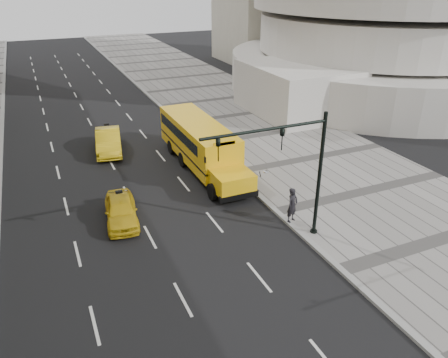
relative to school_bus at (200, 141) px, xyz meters
name	(u,v)px	position (x,y,z in m)	size (l,w,h in m)	color
ground	(144,191)	(-4.50, -2.26, -1.76)	(140.00, 140.00, 0.00)	black
sidewalk_museum	(311,159)	(7.50, -2.26, -1.69)	(12.00, 140.00, 0.15)	gray
curb_museum	(234,173)	(1.50, -2.26, -1.69)	(0.30, 140.00, 0.15)	gray
school_bus	(200,141)	(0.00, 0.00, 0.00)	(2.96, 11.56, 3.19)	yellow
taxi_near	(121,210)	(-6.45, -5.21, -1.08)	(1.62, 4.02, 1.37)	gold
taxi_far	(108,141)	(-5.19, 5.02, -0.95)	(1.72, 4.93, 1.63)	gold
pedestrian	(292,205)	(1.65, -9.00, -0.67)	(0.69, 0.45, 1.89)	black
traffic_signal	(295,165)	(0.69, -10.38, 2.33)	(6.18, 0.36, 6.40)	black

